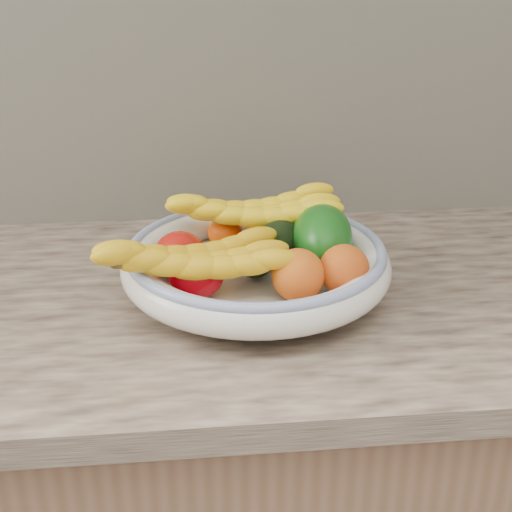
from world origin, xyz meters
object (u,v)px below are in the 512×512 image
Objects in this scene: green_mango at (322,237)px; banana_bunch_front at (194,265)px; banana_bunch_back at (253,216)px; fruit_bowl at (256,263)px.

green_mango is 0.21m from banana_bunch_front.
green_mango reaches higher than banana_bunch_back.
banana_bunch_back is at bearing 86.85° from fruit_bowl.
green_mango reaches higher than banana_bunch_front.
green_mango is (0.10, 0.02, 0.03)m from fruit_bowl.
banana_bunch_front is (-0.09, -0.16, -0.01)m from banana_bunch_back.
banana_bunch_back is at bearing 47.46° from banana_bunch_front.
fruit_bowl is 2.87× the size of green_mango.
banana_bunch_back is 1.00× the size of banana_bunch_front.
banana_bunch_front is at bearing -120.32° from banana_bunch_back.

